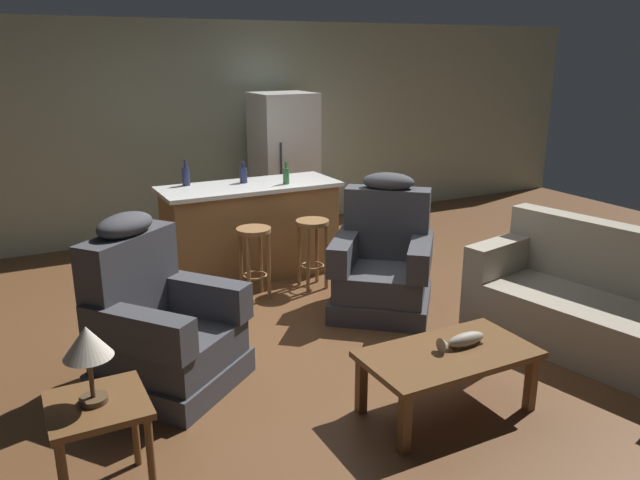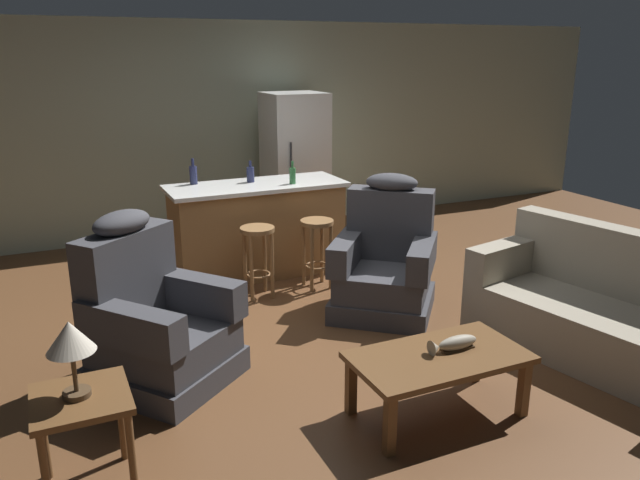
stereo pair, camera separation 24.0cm
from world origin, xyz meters
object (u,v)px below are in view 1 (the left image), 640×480
refrigerator (284,165)px  bottle_wine_dark (243,175)px  fish_figurine (462,341)px  kitchen_island (251,230)px  bottle_tall_green (186,176)px  table_lamp (87,346)px  recliner_near_island (383,264)px  bottle_short_amber (286,175)px  bar_stool_right (312,241)px  couch (600,307)px  bar_stool_left (254,250)px  coffee_table (448,360)px  recliner_near_lamp (159,327)px  end_table (99,419)px

refrigerator → bottle_wine_dark: size_ratio=8.04×
fish_figurine → bottle_wine_dark: (-0.28, 3.10, 0.57)m
fish_figurine → kitchen_island: (-0.26, 2.99, 0.02)m
bottle_tall_green → bottle_wine_dark: (0.55, -0.14, -0.02)m
refrigerator → table_lamp: bearing=-125.3°
bottle_tall_green → recliner_near_island: bearing=-52.0°
kitchen_island → bottle_short_amber: (0.34, -0.15, 0.56)m
recliner_near_island → bar_stool_right: recliner_near_island is taller
refrigerator → bottle_tall_green: 1.78m
couch → bottle_wine_dark: 3.51m
bottle_wine_dark → table_lamp: bearing=-123.1°
kitchen_island → bar_stool_left: size_ratio=2.65×
coffee_table → couch: (1.61, 0.17, -0.02)m
couch → recliner_near_island: bearing=-66.0°
bottle_tall_green → bar_stool_right: bearing=-42.4°
bottle_wine_dark → bottle_tall_green: bearing=165.8°
fish_figurine → couch: size_ratio=0.17×
couch → recliner_near_island: recliner_near_island is taller
bar_stool_left → bottle_short_amber: (0.55, 0.48, 0.56)m
couch → recliner_near_lamp: size_ratio=1.69×
recliner_near_island → table_lamp: bearing=-21.6°
couch → recliner_near_lamp: 3.31m
couch → kitchen_island: 3.34m
couch → bottle_wine_dark: bottle_wine_dark is taller
recliner_near_lamp → bottle_tall_green: size_ratio=4.61×
kitchen_island → refrigerator: 1.56m
recliner_near_island → fish_figurine: bearing=24.1°
refrigerator → fish_figurine: bearing=-98.9°
fish_figurine → bottle_tall_green: bearing=104.4°
end_table → bottle_wine_dark: bearing=57.1°
recliner_near_lamp → refrigerator: 3.81m
couch → table_lamp: bearing=-11.9°
end_table → kitchen_island: bearing=55.8°
recliner_near_island → end_table: size_ratio=2.14×
bar_stool_right → bottle_wine_dark: bearing=118.9°
table_lamp → couch: bearing=0.1°
fish_figurine → bottle_tall_green: (-0.83, 3.24, 0.59)m
kitchen_island → bar_stool_left: bearing=-109.0°
bottle_wine_dark → recliner_near_lamp: bearing=-125.5°
end_table → couch: bearing=0.2°
bottle_wine_dark → recliner_near_island: bearing=-64.1°
recliner_near_lamp → couch: bearing=33.7°
recliner_near_island → table_lamp: (-2.65, -1.45, 0.45)m
couch → kitchen_island: (-1.76, 2.84, 0.14)m
recliner_near_lamp → end_table: recliner_near_lamp is taller
recliner_near_lamp → bar_stool_left: 1.65m
bar_stool_left → bottle_tall_green: bearing=112.1°
couch → bar_stool_left: (-1.97, 2.21, 0.13)m
bottle_short_amber → bottle_wine_dark: size_ratio=1.05×
fish_figurine → bar_stool_right: bar_stool_right is taller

